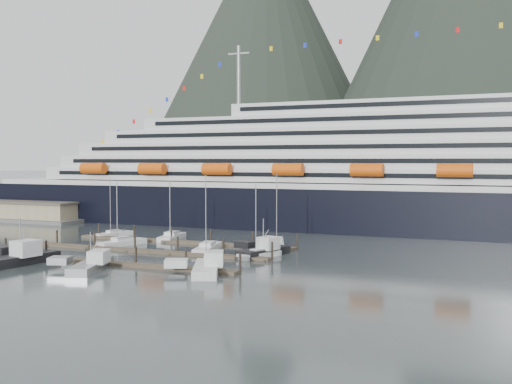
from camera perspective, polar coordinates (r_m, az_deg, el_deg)
ground at (r=104.84m, az=-9.07°, el=-6.09°), size 1600.00×1600.00×0.00m
mountains at (r=692.33m, az=22.75°, el=15.02°), size 870.00×440.00×420.00m
cruise_ship at (r=145.11m, az=12.92°, el=1.16°), size 210.00×30.40×50.30m
warehouse at (r=181.97m, az=-21.52°, el=-1.70°), size 46.00×20.00×5.80m
dock_near at (r=99.45m, az=-14.54°, el=-6.47°), size 48.18×2.28×3.20m
dock_mid at (r=109.95m, az=-10.42°, el=-5.52°), size 48.18×2.28×3.20m
dock_far at (r=120.94m, az=-7.05°, el=-4.72°), size 48.18×2.28×3.20m
sailboat_c at (r=119.67m, az=-12.67°, el=-4.79°), size 5.72×10.64×12.97m
sailboat_d at (r=110.30m, az=-4.63°, el=-5.39°), size 5.16×11.89×14.39m
sailboat_e at (r=134.60m, az=-13.37°, el=-3.95°), size 5.07×9.06×13.34m
sailboat_f at (r=126.64m, az=-8.02°, el=-4.32°), size 4.65×10.33×12.66m
sailboat_g at (r=116.55m, az=1.97°, el=-4.93°), size 6.47×11.14×14.36m
sailboat_h at (r=102.49m, az=0.32°, el=-6.03°), size 5.53×8.83×13.63m
trawler_b at (r=103.26m, az=-21.54°, el=-5.84°), size 9.98×13.08×8.26m
trawler_c at (r=94.30m, az=-15.55°, el=-6.67°), size 9.91×12.85×6.34m
trawler_d at (r=88.51m, az=-4.85°, el=-7.17°), size 9.93×11.92×6.85m
trawler_e at (r=104.39m, az=0.65°, el=-5.59°), size 9.28×11.52×7.12m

